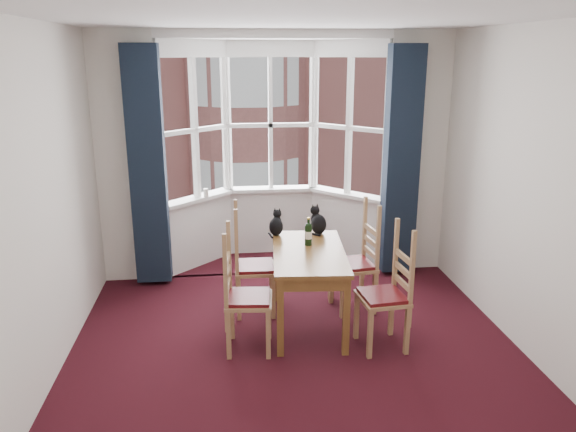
{
  "coord_description": "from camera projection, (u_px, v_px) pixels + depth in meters",
  "views": [
    {
      "loc": [
        -0.56,
        -4.07,
        2.55
      ],
      "look_at": [
        0.01,
        1.05,
        1.05
      ],
      "focal_mm": 35.0,
      "sensor_mm": 36.0,
      "label": 1
    }
  ],
  "objects": [
    {
      "name": "cat_right",
      "position": [
        318.0,
        222.0,
        5.76
      ],
      "size": [
        0.23,
        0.26,
        0.3
      ],
      "color": "black",
      "rests_on": "dining_table"
    },
    {
      "name": "candle_tall",
      "position": [
        206.0,
        193.0,
        6.79
      ],
      "size": [
        0.06,
        0.06,
        0.1
      ],
      "primitive_type": "cylinder",
      "color": "white",
      "rests_on": "bay_window"
    },
    {
      "name": "wall_left",
      "position": [
        28.0,
        219.0,
        4.05
      ],
      "size": [
        0.0,
        4.5,
        4.5
      ],
      "primitive_type": "plane",
      "rotation": [
        1.57,
        0.0,
        1.57
      ],
      "color": "silver",
      "rests_on": "floor"
    },
    {
      "name": "floor",
      "position": [
        301.0,
        373.0,
        4.65
      ],
      "size": [
        4.5,
        4.5,
        0.0
      ],
      "primitive_type": "plane",
      "color": "black",
      "rests_on": "ground"
    },
    {
      "name": "wall_right",
      "position": [
        551.0,
        203.0,
        4.47
      ],
      "size": [
        0.0,
        4.5,
        4.5
      ],
      "primitive_type": "plane",
      "rotation": [
        1.57,
        0.0,
        -1.57
      ],
      "color": "silver",
      "rests_on": "floor"
    },
    {
      "name": "chair_right_near",
      "position": [
        392.0,
        297.0,
        4.97
      ],
      "size": [
        0.44,
        0.46,
        0.92
      ],
      "color": "#9E774D",
      "rests_on": "floor"
    },
    {
      "name": "wall_back_pier_left",
      "position": [
        128.0,
        160.0,
        6.23
      ],
      "size": [
        0.7,
        0.12,
        2.8
      ],
      "primitive_type": "cube",
      "color": "silver",
      "rests_on": "floor"
    },
    {
      "name": "dining_table",
      "position": [
        309.0,
        262.0,
        5.3
      ],
      "size": [
        0.76,
        1.3,
        0.76
      ],
      "color": "brown",
      "rests_on": "floor"
    },
    {
      "name": "chair_right_far",
      "position": [
        362.0,
        265.0,
        5.72
      ],
      "size": [
        0.45,
        0.47,
        0.92
      ],
      "color": "#9E774D",
      "rests_on": "floor"
    },
    {
      "name": "chair_left_near",
      "position": [
        239.0,
        300.0,
        4.91
      ],
      "size": [
        0.44,
        0.46,
        0.92
      ],
      "color": "#9E774D",
      "rests_on": "floor"
    },
    {
      "name": "wall_near",
      "position": [
        383.0,
        370.0,
        2.11
      ],
      "size": [
        4.0,
        0.0,
        4.0
      ],
      "primitive_type": "plane",
      "rotation": [
        -1.57,
        0.0,
        0.0
      ],
      "color": "silver",
      "rests_on": "floor"
    },
    {
      "name": "wall_back_pier_right",
      "position": [
        416.0,
        155.0,
        6.58
      ],
      "size": [
        0.7,
        0.12,
        2.8
      ],
      "primitive_type": "cube",
      "color": "silver",
      "rests_on": "floor"
    },
    {
      "name": "chair_left_far",
      "position": [
        246.0,
        268.0,
        5.62
      ],
      "size": [
        0.41,
        0.43,
        0.92
      ],
      "color": "#9E774D",
      "rests_on": "floor"
    },
    {
      "name": "cat_left",
      "position": [
        276.0,
        225.0,
        5.71
      ],
      "size": [
        0.19,
        0.23,
        0.27
      ],
      "color": "black",
      "rests_on": "dining_table"
    },
    {
      "name": "tenement_building",
      "position": [
        242.0,
        84.0,
        17.57
      ],
      "size": [
        18.4,
        7.8,
        15.2
      ],
      "color": "#99564F",
      "rests_on": "street"
    },
    {
      "name": "ceiling",
      "position": [
        304.0,
        15.0,
        3.87
      ],
      "size": [
        4.5,
        4.5,
        0.0
      ],
      "primitive_type": "plane",
      "rotation": [
        3.14,
        0.0,
        0.0
      ],
      "color": "white",
      "rests_on": "floor"
    },
    {
      "name": "wine_bottle",
      "position": [
        308.0,
        233.0,
        5.4
      ],
      "size": [
        0.07,
        0.07,
        0.28
      ],
      "color": "black",
      "rests_on": "dining_table"
    },
    {
      "name": "curtain_right",
      "position": [
        401.0,
        162.0,
        6.4
      ],
      "size": [
        0.38,
        0.22,
        2.6
      ],
      "primitive_type": "cube",
      "color": "black",
      "rests_on": "floor"
    },
    {
      "name": "street",
      "position": [
        236.0,
        187.0,
        37.1
      ],
      "size": [
        80.0,
        80.0,
        0.0
      ],
      "primitive_type": "plane",
      "color": "#333335",
      "rests_on": "ground"
    },
    {
      "name": "bay_window",
      "position": [
        272.0,
        150.0,
        6.89
      ],
      "size": [
        2.76,
        0.94,
        2.8
      ],
      "color": "white",
      "rests_on": "floor"
    },
    {
      "name": "curtain_left",
      "position": [
        148.0,
        168.0,
        6.1
      ],
      "size": [
        0.38,
        0.22,
        2.6
      ],
      "primitive_type": "cube",
      "color": "black",
      "rests_on": "floor"
    }
  ]
}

